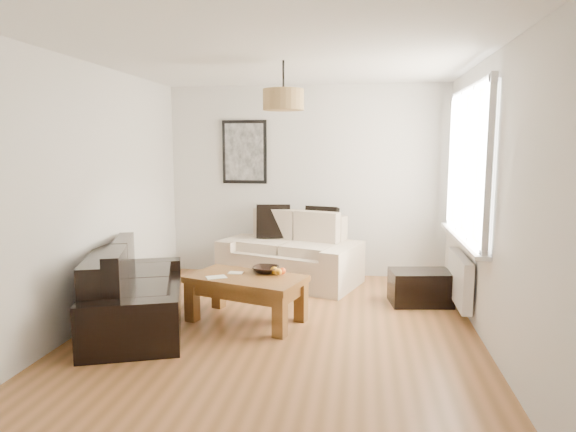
# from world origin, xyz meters

# --- Properties ---
(floor) EXTENTS (4.50, 4.50, 0.00)m
(floor) POSITION_xyz_m (0.00, 0.00, 0.00)
(floor) COLOR brown
(floor) RESTS_ON ground
(ceiling) EXTENTS (3.80, 4.50, 0.00)m
(ceiling) POSITION_xyz_m (0.00, 0.00, 2.60)
(ceiling) COLOR white
(ceiling) RESTS_ON floor
(wall_back) EXTENTS (3.80, 0.04, 2.60)m
(wall_back) POSITION_xyz_m (0.00, 2.25, 1.30)
(wall_back) COLOR silver
(wall_back) RESTS_ON floor
(wall_front) EXTENTS (3.80, 0.04, 2.60)m
(wall_front) POSITION_xyz_m (0.00, -2.25, 1.30)
(wall_front) COLOR silver
(wall_front) RESTS_ON floor
(wall_left) EXTENTS (0.04, 4.50, 2.60)m
(wall_left) POSITION_xyz_m (-1.90, 0.00, 1.30)
(wall_left) COLOR silver
(wall_left) RESTS_ON floor
(wall_right) EXTENTS (0.04, 4.50, 2.60)m
(wall_right) POSITION_xyz_m (1.90, 0.00, 1.30)
(wall_right) COLOR silver
(wall_right) RESTS_ON floor
(window_bay) EXTENTS (0.14, 1.90, 1.60)m
(window_bay) POSITION_xyz_m (1.86, 0.80, 1.60)
(window_bay) COLOR white
(window_bay) RESTS_ON wall_right
(radiator) EXTENTS (0.10, 0.90, 0.52)m
(radiator) POSITION_xyz_m (1.82, 0.80, 0.38)
(radiator) COLOR white
(radiator) RESTS_ON wall_right
(poster) EXTENTS (0.62, 0.04, 0.87)m
(poster) POSITION_xyz_m (-0.85, 2.22, 1.70)
(poster) COLOR black
(poster) RESTS_ON wall_back
(pendant_shade) EXTENTS (0.40, 0.40, 0.20)m
(pendant_shade) POSITION_xyz_m (0.00, 0.30, 2.23)
(pendant_shade) COLOR tan
(pendant_shade) RESTS_ON ceiling
(loveseat_cream) EXTENTS (1.96, 1.46, 0.87)m
(loveseat_cream) POSITION_xyz_m (-0.15, 1.78, 0.43)
(loveseat_cream) COLOR beige
(loveseat_cream) RESTS_ON floor
(sofa_leather) EXTENTS (1.40, 1.93, 0.76)m
(sofa_leather) POSITION_xyz_m (-1.43, -0.05, 0.38)
(sofa_leather) COLOR black
(sofa_leather) RESTS_ON floor
(coffee_table) EXTENTS (1.29, 0.95, 0.47)m
(coffee_table) POSITION_xyz_m (-0.38, 0.25, 0.24)
(coffee_table) COLOR brown
(coffee_table) RESTS_ON floor
(ottoman) EXTENTS (0.73, 0.53, 0.38)m
(ottoman) POSITION_xyz_m (1.45, 1.08, 0.19)
(ottoman) COLOR black
(ottoman) RESTS_ON floor
(cushion_left) EXTENTS (0.47, 0.21, 0.45)m
(cushion_left) POSITION_xyz_m (-0.41, 1.99, 0.77)
(cushion_left) COLOR black
(cushion_left) RESTS_ON loveseat_cream
(cushion_right) EXTENTS (0.46, 0.24, 0.44)m
(cushion_right) POSITION_xyz_m (0.24, 1.99, 0.76)
(cushion_right) COLOR black
(cushion_right) RESTS_ON loveseat_cream
(fruit_bowl) EXTENTS (0.30, 0.30, 0.07)m
(fruit_bowl) POSITION_xyz_m (-0.21, 0.42, 0.51)
(fruit_bowl) COLOR black
(fruit_bowl) RESTS_ON coffee_table
(orange_a) EXTENTS (0.09, 0.09, 0.07)m
(orange_a) POSITION_xyz_m (-0.05, 0.31, 0.51)
(orange_a) COLOR orange
(orange_a) RESTS_ON fruit_bowl
(orange_b) EXTENTS (0.09, 0.09, 0.07)m
(orange_b) POSITION_xyz_m (-0.02, 0.35, 0.51)
(orange_b) COLOR #E44B13
(orange_b) RESTS_ON fruit_bowl
(orange_c) EXTENTS (0.08, 0.08, 0.08)m
(orange_c) POSITION_xyz_m (-0.11, 0.37, 0.51)
(orange_c) COLOR orange
(orange_c) RESTS_ON fruit_bowl
(papers) EXTENTS (0.24, 0.22, 0.01)m
(papers) POSITION_xyz_m (-0.67, 0.15, 0.48)
(papers) COLOR silver
(papers) RESTS_ON coffee_table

